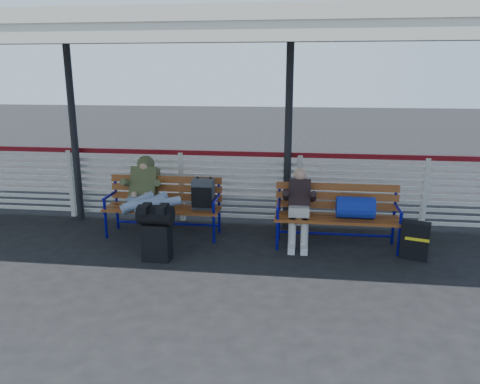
# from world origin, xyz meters

# --- Properties ---
(ground) EXTENTS (60.00, 60.00, 0.00)m
(ground) POSITION_xyz_m (0.00, 0.00, 0.00)
(ground) COLOR black
(ground) RESTS_ON ground
(fence) EXTENTS (12.08, 0.08, 1.24)m
(fence) POSITION_xyz_m (0.00, 1.90, 0.66)
(fence) COLOR silver
(fence) RESTS_ON ground
(canopy) EXTENTS (12.60, 3.60, 3.16)m
(canopy) POSITION_xyz_m (-0.00, 0.87, 3.04)
(canopy) COLOR silver
(canopy) RESTS_ON ground
(luggage_stack) EXTENTS (0.48, 0.28, 0.78)m
(luggage_stack) POSITION_xyz_m (0.10, 0.12, 0.43)
(luggage_stack) COLOR black
(luggage_stack) RESTS_ON ground
(bench_left) EXTENTS (1.80, 0.56, 0.93)m
(bench_left) POSITION_xyz_m (0.10, 1.15, 0.60)
(bench_left) COLOR brown
(bench_left) RESTS_ON ground
(bench_right) EXTENTS (1.80, 0.56, 0.92)m
(bench_right) POSITION_xyz_m (2.67, 0.96, 0.58)
(bench_right) COLOR brown
(bench_right) RESTS_ON ground
(traveler_man) EXTENTS (0.94, 1.64, 0.77)m
(traveler_man) POSITION_xyz_m (-0.25, 0.80, 0.69)
(traveler_man) COLOR #8596B3
(traveler_man) RESTS_ON ground
(companion_person) EXTENTS (0.32, 0.66, 1.15)m
(companion_person) POSITION_xyz_m (2.01, 0.95, 0.60)
(companion_person) COLOR beige
(companion_person) RESTS_ON ground
(suitcase_side) EXTENTS (0.42, 0.32, 0.52)m
(suitcase_side) POSITION_xyz_m (3.61, 0.65, 0.26)
(suitcase_side) COLOR black
(suitcase_side) RESTS_ON ground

